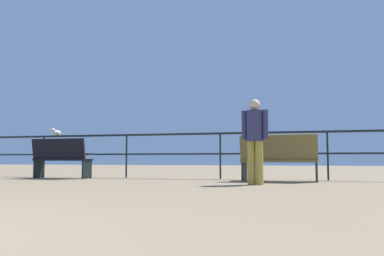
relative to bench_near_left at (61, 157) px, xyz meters
The scene contains 5 objects.
pier_railing 2.72m from the bench_near_left, 16.15° to the left, with size 21.76×0.05×1.10m.
bench_near_left is the anchor object (origin of this frame).
bench_near_right 5.20m from the bench_near_left, ahead, with size 1.60×0.79×0.97m.
person_by_bench 4.99m from the bench_near_left, 13.94° to the right, with size 0.50×0.30×1.56m.
seagull_on_rail 1.18m from the bench_near_left, 131.75° to the left, with size 0.24×0.40×0.19m.
Camera 1 is at (3.00, -1.08, 0.46)m, focal length 36.95 mm.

